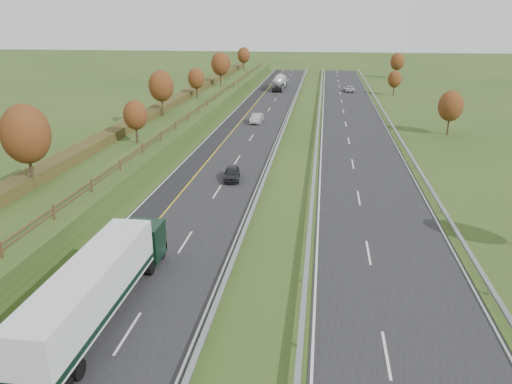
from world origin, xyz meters
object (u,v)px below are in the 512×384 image
Objects in this scene: road_tanker at (279,82)px; car_dark_near at (232,174)px; box_lorry at (99,284)px; car_silver_mid at (257,118)px; car_oncoming at (349,89)px; car_small_far at (282,82)px.

road_tanker is 2.75× the size of car_dark_near.
car_silver_mid is at bearing 88.78° from box_lorry.
car_dark_near is at bearing 70.48° from car_oncoming.
road_tanker is 72.12m from car_dark_near.
car_dark_near is 0.87× the size of car_oncoming.
car_oncoming is at bearing -5.23° from road_tanker.
car_oncoming is (16.67, -10.06, -0.11)m from car_small_far.
car_small_far is at bearing 89.34° from box_lorry.
car_dark_near is (2.67, 26.94, -1.60)m from box_lorry.
box_lorry is 99.16m from car_oncoming.
box_lorry is at bearing -86.54° from car_silver_mid.
box_lorry is at bearing -97.89° from car_small_far.
car_dark_near is at bearing -96.22° from car_small_far.
box_lorry is 99.05m from road_tanker.
box_lorry is 107.59m from car_small_far.
road_tanker is 41.09m from car_silver_mid.
car_oncoming is (16.67, 39.55, -0.10)m from car_silver_mid.
box_lorry reaches higher than road_tanker.
road_tanker is 8.59m from car_small_far.
road_tanker is (1.24, 99.04, -0.47)m from box_lorry.
car_silver_mid is at bearing 59.81° from car_oncoming.
car_dark_near is 0.89× the size of car_silver_mid.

